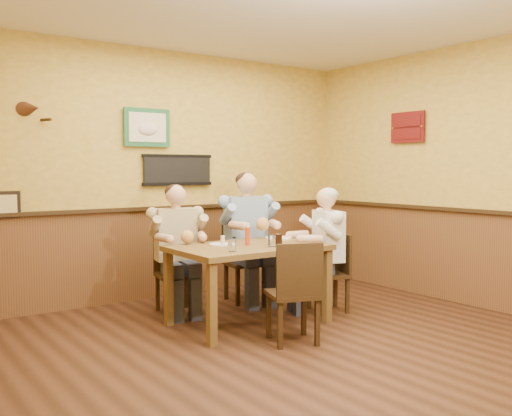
{
  "coord_description": "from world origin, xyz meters",
  "views": [
    {
      "loc": [
        -2.89,
        -3.4,
        1.47
      ],
      "look_at": [
        0.17,
        0.91,
        1.1
      ],
      "focal_mm": 40.0,
      "sensor_mm": 36.0,
      "label": 1
    }
  ],
  "objects_px": {
    "diner_white_elder": "(328,256)",
    "water_glass_left": "(232,245)",
    "chair_right_end": "(328,273)",
    "water_glass_mid": "(272,241)",
    "cola_tumbler": "(278,240)",
    "diner_blue_polo": "(246,244)",
    "diner_tan_shirt": "(176,255)",
    "chair_back_left": "(176,273)",
    "hot_sauce_bottle": "(247,235)",
    "pepper_shaker": "(234,241)",
    "salt_shaker": "(223,241)",
    "chair_back_right": "(246,261)",
    "chair_near_side": "(293,292)",
    "dining_table": "(249,255)"
  },
  "relations": [
    {
      "from": "diner_white_elder",
      "to": "water_glass_left",
      "type": "bearing_deg",
      "value": -62.33
    },
    {
      "from": "chair_right_end",
      "to": "water_glass_mid",
      "type": "xyz_separation_m",
      "value": [
        -0.83,
        -0.14,
        0.4
      ]
    },
    {
      "from": "water_glass_left",
      "to": "cola_tumbler",
      "type": "height_order",
      "value": "water_glass_left"
    },
    {
      "from": "diner_blue_polo",
      "to": "diner_tan_shirt",
      "type": "bearing_deg",
      "value": -169.14
    },
    {
      "from": "diner_blue_polo",
      "to": "water_glass_left",
      "type": "relative_size",
      "value": 11.83
    },
    {
      "from": "water_glass_mid",
      "to": "chair_back_left",
      "type": "bearing_deg",
      "value": 115.71
    },
    {
      "from": "diner_tan_shirt",
      "to": "cola_tumbler",
      "type": "bearing_deg",
      "value": -45.89
    },
    {
      "from": "water_glass_mid",
      "to": "hot_sauce_bottle",
      "type": "xyz_separation_m",
      "value": [
        -0.12,
        0.22,
        0.04
      ]
    },
    {
      "from": "pepper_shaker",
      "to": "salt_shaker",
      "type": "bearing_deg",
      "value": 150.74
    },
    {
      "from": "chair_back_left",
      "to": "water_glass_mid",
      "type": "distance_m",
      "value": 1.16
    },
    {
      "from": "chair_back_right",
      "to": "diner_white_elder",
      "type": "relative_size",
      "value": 0.78
    },
    {
      "from": "salt_shaker",
      "to": "diner_white_elder",
      "type": "bearing_deg",
      "value": -7.59
    },
    {
      "from": "chair_right_end",
      "to": "hot_sauce_bottle",
      "type": "relative_size",
      "value": 4.26
    },
    {
      "from": "chair_back_left",
      "to": "diner_blue_polo",
      "type": "relative_size",
      "value": 0.64
    },
    {
      "from": "chair_near_side",
      "to": "pepper_shaker",
      "type": "bearing_deg",
      "value": -60.15
    },
    {
      "from": "chair_right_end",
      "to": "salt_shaker",
      "type": "relative_size",
      "value": 8.22
    },
    {
      "from": "chair_back_right",
      "to": "diner_blue_polo",
      "type": "relative_size",
      "value": 0.7
    },
    {
      "from": "water_glass_mid",
      "to": "salt_shaker",
      "type": "bearing_deg",
      "value": 139.95
    },
    {
      "from": "chair_back_left",
      "to": "salt_shaker",
      "type": "height_order",
      "value": "salt_shaker"
    },
    {
      "from": "chair_near_side",
      "to": "diner_blue_polo",
      "type": "height_order",
      "value": "diner_blue_polo"
    },
    {
      "from": "chair_back_left",
      "to": "water_glass_mid",
      "type": "xyz_separation_m",
      "value": [
        0.47,
        -0.99,
        0.39
      ]
    },
    {
      "from": "dining_table",
      "to": "diner_white_elder",
      "type": "height_order",
      "value": "diner_white_elder"
    },
    {
      "from": "cola_tumbler",
      "to": "hot_sauce_bottle",
      "type": "height_order",
      "value": "hot_sauce_bottle"
    },
    {
      "from": "chair_right_end",
      "to": "cola_tumbler",
      "type": "xyz_separation_m",
      "value": [
        -0.71,
        -0.08,
        0.4
      ]
    },
    {
      "from": "cola_tumbler",
      "to": "pepper_shaker",
      "type": "bearing_deg",
      "value": 153.77
    },
    {
      "from": "hot_sauce_bottle",
      "to": "salt_shaker",
      "type": "relative_size",
      "value": 1.93
    },
    {
      "from": "diner_blue_polo",
      "to": "water_glass_mid",
      "type": "height_order",
      "value": "diner_blue_polo"
    },
    {
      "from": "dining_table",
      "to": "water_glass_mid",
      "type": "height_order",
      "value": "water_glass_mid"
    },
    {
      "from": "chair_right_end",
      "to": "diner_tan_shirt",
      "type": "xyz_separation_m",
      "value": [
        -1.3,
        0.85,
        0.19
      ]
    },
    {
      "from": "chair_right_end",
      "to": "diner_blue_polo",
      "type": "relative_size",
      "value": 0.62
    },
    {
      "from": "hot_sauce_bottle",
      "to": "water_glass_mid",
      "type": "bearing_deg",
      "value": -62.23
    },
    {
      "from": "chair_back_right",
      "to": "cola_tumbler",
      "type": "xyz_separation_m",
      "value": [
        -0.27,
        -0.93,
        0.35
      ]
    },
    {
      "from": "pepper_shaker",
      "to": "hot_sauce_bottle",
      "type": "bearing_deg",
      "value": -7.36
    },
    {
      "from": "chair_back_right",
      "to": "hot_sauce_bottle",
      "type": "relative_size",
      "value": 4.77
    },
    {
      "from": "diner_blue_polo",
      "to": "salt_shaker",
      "type": "height_order",
      "value": "diner_blue_polo"
    },
    {
      "from": "dining_table",
      "to": "chair_back_left",
      "type": "bearing_deg",
      "value": 115.03
    },
    {
      "from": "chair_back_right",
      "to": "water_glass_mid",
      "type": "xyz_separation_m",
      "value": [
        -0.39,
        -0.99,
        0.36
      ]
    },
    {
      "from": "hot_sauce_bottle",
      "to": "salt_shaker",
      "type": "distance_m",
      "value": 0.24
    },
    {
      "from": "cola_tumbler",
      "to": "hot_sauce_bottle",
      "type": "relative_size",
      "value": 0.55
    },
    {
      "from": "chair_right_end",
      "to": "diner_tan_shirt",
      "type": "distance_m",
      "value": 1.57
    },
    {
      "from": "cola_tumbler",
      "to": "chair_right_end",
      "type": "bearing_deg",
      "value": 6.34
    },
    {
      "from": "cola_tumbler",
      "to": "pepper_shaker",
      "type": "height_order",
      "value": "cola_tumbler"
    },
    {
      "from": "chair_back_right",
      "to": "chair_right_end",
      "type": "height_order",
      "value": "chair_back_right"
    },
    {
      "from": "dining_table",
      "to": "cola_tumbler",
      "type": "relative_size",
      "value": 13.5
    },
    {
      "from": "chair_near_side",
      "to": "water_glass_left",
      "type": "height_order",
      "value": "chair_near_side"
    },
    {
      "from": "chair_near_side",
      "to": "dining_table",
      "type": "bearing_deg",
      "value": -71.6
    },
    {
      "from": "diner_tan_shirt",
      "to": "hot_sauce_bottle",
      "type": "height_order",
      "value": "diner_tan_shirt"
    },
    {
      "from": "chair_right_end",
      "to": "diner_blue_polo",
      "type": "xyz_separation_m",
      "value": [
        -0.44,
        0.85,
        0.24
      ]
    },
    {
      "from": "diner_tan_shirt",
      "to": "water_glass_mid",
      "type": "bearing_deg",
      "value": -52.71
    },
    {
      "from": "chair_back_right",
      "to": "salt_shaker",
      "type": "xyz_separation_m",
      "value": [
        -0.73,
        -0.69,
        0.35
      ]
    }
  ]
}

